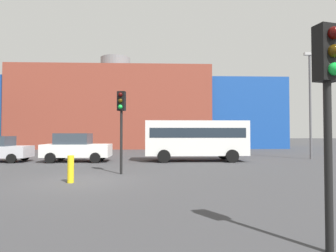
{
  "coord_description": "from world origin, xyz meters",
  "views": [
    {
      "loc": [
        2.97,
        -11.11,
        1.86
      ],
      "look_at": [
        3.72,
        8.88,
        2.42
      ],
      "focal_mm": 29.61,
      "sensor_mm": 36.0,
      "label": 1
    }
  ],
  "objects_px": {
    "parked_car_2": "(76,148)",
    "bollard_yellow_0": "(71,169)",
    "traffic_light_island": "(121,113)",
    "street_lamp": "(310,98)",
    "traffic_light_near_right": "(328,84)",
    "white_bus": "(196,137)"
  },
  "relations": [
    {
      "from": "parked_car_2",
      "to": "bollard_yellow_0",
      "type": "xyz_separation_m",
      "value": [
        2.13,
        -8.03,
        -0.42
      ]
    },
    {
      "from": "parked_car_2",
      "to": "traffic_light_island",
      "type": "bearing_deg",
      "value": -57.39
    },
    {
      "from": "bollard_yellow_0",
      "to": "street_lamp",
      "type": "distance_m",
      "value": 17.7
    },
    {
      "from": "traffic_light_near_right",
      "to": "traffic_light_island",
      "type": "distance_m",
      "value": 9.64
    },
    {
      "from": "parked_car_2",
      "to": "traffic_light_near_right",
      "type": "relative_size",
      "value": 1.21
    },
    {
      "from": "white_bus",
      "to": "street_lamp",
      "type": "height_order",
      "value": "street_lamp"
    },
    {
      "from": "parked_car_2",
      "to": "street_lamp",
      "type": "bearing_deg",
      "value": 4.31
    },
    {
      "from": "parked_car_2",
      "to": "white_bus",
      "type": "relative_size",
      "value": 0.64
    },
    {
      "from": "bollard_yellow_0",
      "to": "street_lamp",
      "type": "xyz_separation_m",
      "value": [
        14.54,
        9.29,
        3.95
      ]
    },
    {
      "from": "street_lamp",
      "to": "parked_car_2",
      "type": "bearing_deg",
      "value": -175.69
    },
    {
      "from": "parked_car_2",
      "to": "traffic_light_near_right",
      "type": "xyz_separation_m",
      "value": [
        8.12,
        -14.43,
        1.71
      ]
    },
    {
      "from": "parked_car_2",
      "to": "traffic_light_near_right",
      "type": "distance_m",
      "value": 16.65
    },
    {
      "from": "parked_car_2",
      "to": "white_bus",
      "type": "distance_m",
      "value": 8.06
    },
    {
      "from": "traffic_light_near_right",
      "to": "traffic_light_island",
      "type": "height_order",
      "value": "traffic_light_island"
    },
    {
      "from": "traffic_light_near_right",
      "to": "street_lamp",
      "type": "bearing_deg",
      "value": 137.92
    },
    {
      "from": "white_bus",
      "to": "street_lamp",
      "type": "relative_size",
      "value": 0.86
    },
    {
      "from": "parked_car_2",
      "to": "traffic_light_island",
      "type": "distance_m",
      "value": 7.18
    },
    {
      "from": "parked_car_2",
      "to": "bollard_yellow_0",
      "type": "bearing_deg",
      "value": -75.15
    },
    {
      "from": "parked_car_2",
      "to": "white_bus",
      "type": "bearing_deg",
      "value": 1.4
    },
    {
      "from": "traffic_light_near_right",
      "to": "bollard_yellow_0",
      "type": "xyz_separation_m",
      "value": [
        -5.99,
        6.4,
        -2.13
      ]
    },
    {
      "from": "traffic_light_island",
      "to": "bollard_yellow_0",
      "type": "relative_size",
      "value": 3.69
    },
    {
      "from": "white_bus",
      "to": "bollard_yellow_0",
      "type": "relative_size",
      "value": 6.56
    }
  ]
}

